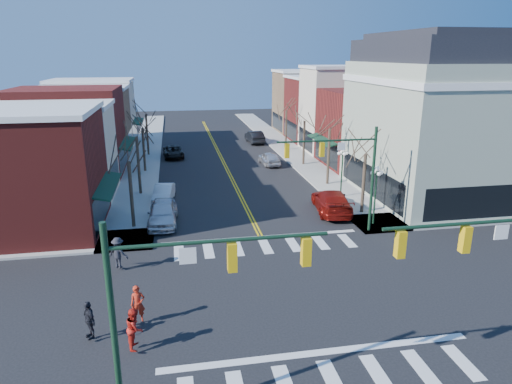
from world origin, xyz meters
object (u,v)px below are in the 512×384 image
victorian_corner (443,117)px  car_right_far (255,137)px  car_left_near (163,213)px  car_left_mid (164,193)px  pedestrian_red_b (135,328)px  car_right_mid (269,158)px  car_left_far (173,152)px  pedestrian_dark_a (89,319)px  lamppost_midblock (342,164)px  pedestrian_red_a (138,304)px  car_right_near (332,201)px  lamppost_corner (376,185)px  pedestrian_dark_b (118,253)px

victorian_corner → car_right_far: victorian_corner is taller
victorian_corner → car_left_near: victorian_corner is taller
car_left_mid → pedestrian_red_b: (-0.90, -19.89, 0.36)m
car_right_mid → car_right_far: car_right_far is taller
car_left_far → pedestrian_dark_a: size_ratio=2.82×
lamppost_midblock → pedestrian_red_a: size_ratio=2.49×
lamppost_midblock → car_right_far: (-2.72, 25.76, -2.13)m
pedestrian_dark_a → car_left_mid: bearing=140.5°
car_left_near → car_left_mid: 5.38m
lamppost_midblock → pedestrian_dark_a: bearing=-135.6°
car_left_near → car_right_mid: bearing=57.9°
car_right_near → pedestrian_red_b: 20.14m
victorian_corner → car_right_far: size_ratio=2.83×
car_right_far → lamppost_corner: bearing=90.9°
victorian_corner → car_right_mid: (-11.70, 13.35, -5.93)m
car_left_near → pedestrian_dark_b: 7.27m
victorian_corner → car_left_near: 23.82m
car_left_near → pedestrian_dark_b: pedestrian_dark_b is taller
car_left_mid → car_right_far: size_ratio=0.81×
pedestrian_red_a → car_left_near: bearing=76.6°
lamppost_corner → car_left_mid: size_ratio=1.06×
car_left_near → car_right_near: size_ratio=0.85×
victorian_corner → pedestrian_red_b: 30.12m
lamppost_corner → pedestrian_dark_b: (-16.92, -3.95, -1.92)m
lamppost_midblock → lamppost_corner: bearing=-90.0°
lamppost_midblock → car_right_far: 25.99m
lamppost_corner → pedestrian_dark_a: lamppost_corner is taller
victorian_corner → car_left_near: bearing=-172.4°
car_right_near → pedestrian_dark_a: pedestrian_dark_a is taller
lamppost_midblock → car_left_far: (-13.68, 18.43, -2.30)m
pedestrian_red_a → pedestrian_dark_a: bearing=-165.2°
pedestrian_red_a → pedestrian_dark_b: bearing=94.6°
victorian_corner → pedestrian_dark_a: (-25.73, -16.55, -5.66)m
lamppost_corner → car_right_near: (-1.94, 3.31, -2.11)m
car_left_near → victorian_corner: bearing=9.8°
lamppost_midblock → car_right_far: size_ratio=0.86×
victorian_corner → pedestrian_dark_a: size_ratio=8.44×
lamppost_corner → car_left_mid: bearing=150.4°
car_right_mid → car_right_far: bearing=-96.7°
lamppost_corner → car_left_near: lamppost_corner is taller
pedestrian_red_b → pedestrian_dark_a: pedestrian_red_b is taller
car_left_far → pedestrian_dark_b: (-3.25, -28.89, 0.38)m
car_left_mid → pedestrian_dark_a: (-2.83, -18.85, 0.32)m
lamppost_midblock → car_left_far: bearing=126.6°
car_right_mid → pedestrian_red_b: 33.21m
car_right_mid → pedestrian_red_a: (-12.10, -29.03, 0.29)m
victorian_corner → pedestrian_red_a: bearing=-146.6°
pedestrian_red_a → car_right_near: bearing=34.5°
car_left_mid → car_right_near: car_right_near is taller
lamppost_corner → pedestrian_red_b: lamppost_corner is taller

